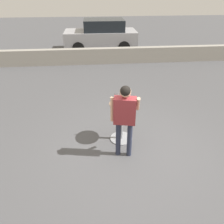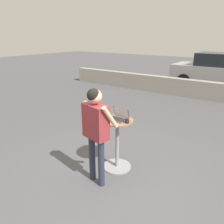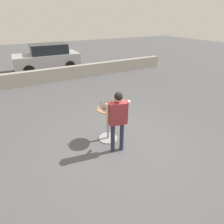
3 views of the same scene
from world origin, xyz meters
name	(u,v)px [view 1 (image 1 of 3)]	position (x,y,z in m)	size (l,w,h in m)	color
ground_plane	(132,151)	(0.00, 0.00, 0.00)	(50.00, 50.00, 0.00)	#4C4C4F
pavement_kerb	(109,56)	(0.00, 6.66, 0.37)	(13.88, 0.35, 0.74)	gray
cafe_table	(122,121)	(-0.20, 0.49, 0.53)	(0.59, 0.59, 1.01)	gray
laptop	(122,101)	(-0.19, 0.53, 1.06)	(0.34, 0.29, 0.21)	#515156
coffee_mug	(133,102)	(0.04, 0.45, 1.06)	(0.10, 0.07, 0.09)	#232328
standing_person	(125,113)	(-0.23, -0.10, 1.10)	(0.63, 0.35, 1.72)	#282D42
parked_car_near_street	(101,35)	(-0.19, 9.35, 0.85)	(4.14, 2.05, 1.69)	#9E9EA3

